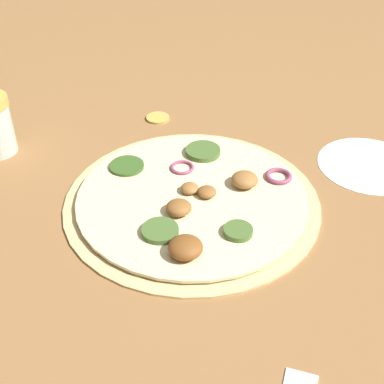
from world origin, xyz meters
The scene contains 4 objects.
ground_plane centered at (0.00, 0.00, 0.00)m, with size 3.00×3.00×0.00m, color olive.
pizza centered at (0.00, 0.00, 0.01)m, with size 0.32×0.32×0.03m.
loose_cap centered at (-0.21, 0.02, 0.00)m, with size 0.04×0.04×0.01m.
flour_patch centered at (0.00, 0.25, 0.00)m, with size 0.14×0.14×0.00m.
Camera 1 is at (0.49, -0.17, 0.41)m, focal length 50.00 mm.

